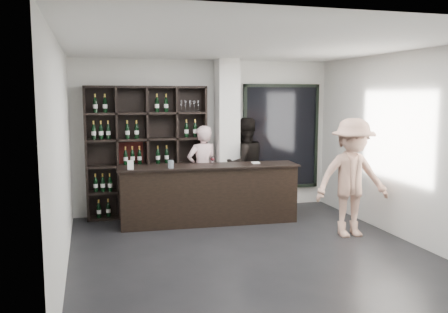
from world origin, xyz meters
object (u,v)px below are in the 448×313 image
object	(u,v)px
wine_shelf	(147,152)
customer	(352,178)
taster_pink	(202,170)
tasting_counter	(209,194)
taster_black	(244,165)

from	to	relation	value
wine_shelf	customer	size ratio (longest dim) A/B	1.28
wine_shelf	taster_pink	size ratio (longest dim) A/B	1.43
tasting_counter	customer	xyz separation A→B (m)	(1.98, -1.35, 0.42)
wine_shelf	taster_black	world-z (taller)	wine_shelf
wine_shelf	tasting_counter	xyz separation A→B (m)	(0.97, -0.82, -0.68)
customer	tasting_counter	bearing A→B (deg)	149.34
taster_black	tasting_counter	bearing A→B (deg)	23.96
taster_pink	customer	distance (m)	2.80
wine_shelf	taster_pink	world-z (taller)	wine_shelf
tasting_counter	customer	world-z (taller)	customer
taster_pink	taster_black	bearing A→B (deg)	167.64
taster_black	customer	xyz separation A→B (m)	(1.13, -2.00, 0.04)
tasting_counter	taster_black	world-z (taller)	taster_black
wine_shelf	taster_black	distance (m)	1.85
taster_pink	taster_black	xyz separation A→B (m)	(0.82, 0.00, 0.07)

